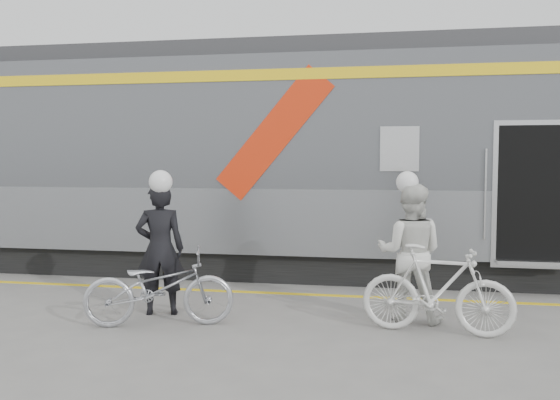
% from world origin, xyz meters
% --- Properties ---
extents(ground, '(90.00, 90.00, 0.00)m').
position_xyz_m(ground, '(0.00, 0.00, 0.00)').
color(ground, slate).
rests_on(ground, ground).
extents(train, '(24.00, 3.17, 4.10)m').
position_xyz_m(train, '(1.70, 4.19, 2.05)').
color(train, black).
rests_on(train, ground).
extents(safety_strip, '(24.00, 0.12, 0.01)m').
position_xyz_m(safety_strip, '(0.00, 2.15, 0.00)').
color(safety_strip, yellow).
rests_on(safety_strip, ground).
extents(man, '(0.74, 0.59, 1.77)m').
position_xyz_m(man, '(-1.29, 0.69, 0.89)').
color(man, black).
rests_on(man, ground).
extents(bicycle_left, '(1.97, 1.15, 0.98)m').
position_xyz_m(bicycle_left, '(-1.09, 0.14, 0.49)').
color(bicycle_left, '#AAABB1').
rests_on(bicycle_left, ground).
extents(woman, '(0.95, 0.79, 1.78)m').
position_xyz_m(woman, '(2.01, 0.94, 0.89)').
color(woman, silver).
rests_on(woman, ground).
extents(bicycle_right, '(1.84, 0.76, 1.08)m').
position_xyz_m(bicycle_right, '(2.31, 0.39, 0.54)').
color(bicycle_right, silver).
rests_on(bicycle_right, ground).
extents(helmet_man, '(0.31, 0.31, 0.31)m').
position_xyz_m(helmet_man, '(-1.29, 0.69, 1.93)').
color(helmet_man, white).
rests_on(helmet_man, man).
extents(helmet_woman, '(0.28, 0.28, 0.28)m').
position_xyz_m(helmet_woman, '(2.01, 0.94, 1.92)').
color(helmet_woman, white).
rests_on(helmet_woman, woman).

